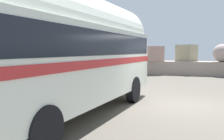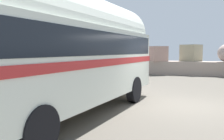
{
  "view_description": "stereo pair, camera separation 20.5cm",
  "coord_description": "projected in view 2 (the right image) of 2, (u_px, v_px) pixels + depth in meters",
  "views": [
    {
      "loc": [
        0.54,
        -8.96,
        1.95
      ],
      "look_at": [
        -2.11,
        -1.4,
        1.32
      ],
      "focal_mm": 39.44,
      "sensor_mm": 36.0,
      "label": 1
    },
    {
      "loc": [
        0.74,
        -8.89,
        1.95
      ],
      "look_at": [
        -2.11,
        -1.4,
        1.32
      ],
      "focal_mm": 39.44,
      "sensor_mm": 36.0,
      "label": 2
    }
  ],
  "objects": [
    {
      "name": "ground",
      "position": [
        182.0,
        106.0,
        8.7
      ],
      "size": [
        32.0,
        26.0,
        0.02
      ],
      "color": "#504A42"
    },
    {
      "name": "vintage_coach",
      "position": [
        69.0,
        47.0,
        7.2
      ],
      "size": [
        3.03,
        8.74,
        3.7
      ],
      "rotation": [
        0.0,
        0.0,
        -0.07
      ],
      "color": "black",
      "rests_on": "ground"
    },
    {
      "name": "breakwater",
      "position": [
        192.0,
        65.0,
        19.72
      ],
      "size": [
        31.36,
        2.59,
        2.46
      ],
      "color": "gray",
      "rests_on": "ground"
    }
  ]
}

